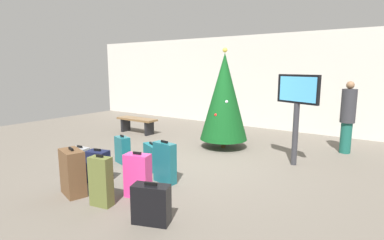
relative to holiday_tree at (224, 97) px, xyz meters
The scene contains 15 objects.
ground_plane 2.14m from the holiday_tree, 88.06° to the right, with size 16.00×16.00×0.00m, color #665E54.
back_wall 3.15m from the holiday_tree, 88.96° to the left, with size 16.00×0.20×3.16m, color beige.
holiday_tree is the anchor object (origin of this frame).
flight_info_kiosk 1.97m from the holiday_tree, 11.85° to the right, with size 0.94×0.46×1.92m.
waiting_bench 3.27m from the holiday_tree, behind, with size 1.39×0.44×0.48m.
traveller_0 2.99m from the holiday_tree, 24.67° to the left, with size 0.44×0.44×1.74m.
suitcase_0 3.74m from the holiday_tree, 112.96° to the right, with size 0.39×0.23×0.55m.
suitcase_1 4.13m from the holiday_tree, 88.44° to the right, with size 0.36×0.23×0.79m.
suitcase_2 4.26m from the holiday_tree, 74.82° to the right, with size 0.54×0.38×0.57m.
suitcase_3 3.62m from the holiday_tree, 84.53° to the right, with size 0.45×0.32×0.74m.
suitcase_4 2.93m from the holiday_tree, 83.87° to the right, with size 0.46×0.21×0.78m.
suitcase_5 2.86m from the holiday_tree, 116.96° to the right, with size 0.41×0.30×0.62m.
suitcase_6 2.61m from the holiday_tree, 99.03° to the right, with size 0.51×0.37×0.56m.
suitcase_7 3.65m from the holiday_tree, 101.64° to the right, with size 0.43×0.33×0.62m.
suitcase_8 4.16m from the holiday_tree, 98.49° to the right, with size 0.55×0.41×0.79m.
Camera 1 is at (3.59, -5.09, 2.05)m, focal length 28.22 mm.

